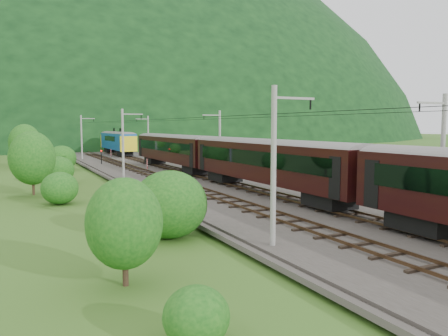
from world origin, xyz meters
name	(u,v)px	position (x,y,z in m)	size (l,w,h in m)	color
ground	(365,237)	(0.00, 0.00, 0.00)	(600.00, 600.00, 0.00)	#3A551A
railbed	(271,206)	(0.00, 10.00, 0.15)	(14.00, 220.00, 0.30)	#38332D
track_left	(243,206)	(-2.40, 10.00, 0.37)	(2.40, 220.00, 0.27)	brown
track_right	(296,201)	(2.40, 10.00, 0.37)	(2.40, 220.00, 0.27)	brown
catenary_left	(124,142)	(-6.12, 32.00, 4.50)	(2.54, 192.28, 8.00)	gray
catenary_right	(219,140)	(6.12, 32.00, 4.50)	(2.54, 192.28, 8.00)	gray
overhead_wires	(272,116)	(0.00, 10.00, 7.10)	(4.83, 198.00, 0.03)	black
mountain_main	(43,137)	(0.00, 260.00, 0.00)	(504.00, 360.00, 244.00)	black
train	(267,155)	(2.40, 14.54, 3.81)	(3.25, 130.79, 5.67)	black
hazard_post_near	(147,164)	(-0.53, 41.82, 1.00)	(0.15, 0.15, 1.41)	red
hazard_post_far	(111,153)	(0.03, 69.02, 1.05)	(0.16, 0.16, 1.51)	red
signal	(101,156)	(-4.92, 52.37, 1.62)	(0.25, 0.25, 2.24)	black
vegetation_left	(62,169)	(-13.72, 24.02, 2.39)	(10.33, 143.26, 6.64)	#144A13
vegetation_right	(376,180)	(12.20, 11.22, 1.36)	(7.19, 108.65, 3.18)	#144A13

